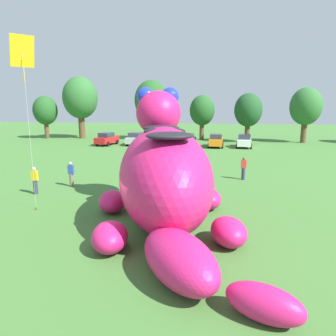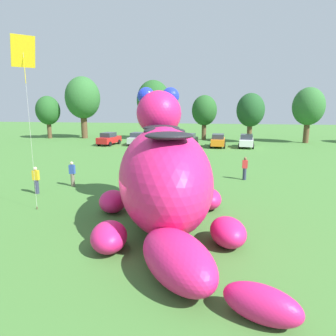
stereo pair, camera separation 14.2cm
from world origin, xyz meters
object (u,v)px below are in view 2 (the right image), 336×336
object	(u,v)px
car_blue	(162,140)
tethered_flying_kite	(23,54)
car_red	(109,139)
car_white	(246,141)
car_black	(189,140)
spectator_near_inflatable	(159,147)
spectator_by_cars	(36,180)
spectator_far_side	(72,174)
giant_inflatable_creature	(165,176)
spectator_mid_field	(245,168)
spectator_wandering	(150,147)
car_silver	(138,139)
car_orange	(218,141)

from	to	relation	value
car_blue	tethered_flying_kite	world-z (taller)	tethered_flying_kite
car_red	car_white	bearing A→B (deg)	0.77
car_red	car_white	distance (m)	18.51
car_red	car_black	bearing A→B (deg)	0.68
car_blue	spectator_near_inflatable	world-z (taller)	car_blue
spectator_by_cars	spectator_far_side	bearing A→B (deg)	55.29
tethered_flying_kite	giant_inflatable_creature	bearing A→B (deg)	-9.69
spectator_mid_field	spectator_wandering	world-z (taller)	same
spectator_mid_field	spectator_by_cars	world-z (taller)	same
car_white	spectator_near_inflatable	size ratio (longest dim) A/B	2.48
spectator_far_side	spectator_mid_field	bearing A→B (deg)	17.57
spectator_mid_field	car_silver	bearing A→B (deg)	124.82
giant_inflatable_creature	tethered_flying_kite	distance (m)	9.10
spectator_by_cars	spectator_far_side	world-z (taller)	same
car_silver	tethered_flying_kite	world-z (taller)	tethered_flying_kite
car_orange	car_red	bearing A→B (deg)	-179.64
car_red	spectator_mid_field	size ratio (longest dim) A/B	2.54
car_black	spectator_by_cars	bearing A→B (deg)	-107.35
spectator_wandering	giant_inflatable_creature	bearing A→B (deg)	-75.97
giant_inflatable_creature	spectator_far_side	world-z (taller)	giant_inflatable_creature
car_blue	spectator_wandering	distance (m)	6.66
car_orange	car_white	bearing A→B (deg)	2.41
car_orange	car_black	bearing A→B (deg)	179.46
car_orange	spectator_mid_field	distance (m)	18.04
car_blue	spectator_by_cars	xyz separation A→B (m)	(-3.94, -23.10, -0.01)
car_red	spectator_wandering	world-z (taller)	car_red
car_red	car_orange	distance (m)	14.87
car_white	spectator_mid_field	xyz separation A→B (m)	(-1.71, -18.09, -0.01)
car_white	car_blue	bearing A→B (deg)	-176.06
car_white	car_red	bearing A→B (deg)	-179.23
tethered_flying_kite	spectator_mid_field	bearing A→B (deg)	36.62
giant_inflatable_creature	car_white	xyz separation A→B (m)	(6.06, 27.85, -1.48)
giant_inflatable_creature	car_red	size ratio (longest dim) A/B	2.69
spectator_by_cars	spectator_wandering	xyz separation A→B (m)	(3.71, 16.45, 0.00)
spectator_near_inflatable	spectator_mid_field	bearing A→B (deg)	-52.12
car_silver	spectator_far_side	xyz separation A→B (m)	(1.14, -22.26, -0.01)
spectator_far_side	spectator_wandering	bearing A→B (deg)	80.95
car_orange	spectator_by_cars	world-z (taller)	car_orange
car_silver	spectator_by_cars	distance (m)	24.31
car_orange	car_silver	bearing A→B (deg)	176.87
spectator_wandering	spectator_far_side	size ratio (longest dim) A/B	1.00
car_orange	spectator_far_side	size ratio (longest dim) A/B	2.43
car_silver	spectator_by_cars	xyz separation A→B (m)	(-0.27, -24.30, -0.01)
car_silver	spectator_far_side	distance (m)	22.29
car_orange	car_white	xyz separation A→B (m)	(3.64, 0.15, 0.00)
giant_inflatable_creature	spectator_mid_field	distance (m)	10.78
giant_inflatable_creature	car_silver	distance (m)	29.59
spectator_mid_field	car_red	bearing A→B (deg)	133.27
car_silver	car_black	size ratio (longest dim) A/B	0.99
car_orange	spectator_wandering	xyz separation A→B (m)	(-7.53, -7.26, -0.01)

